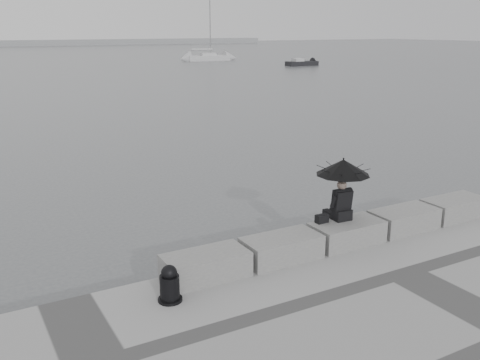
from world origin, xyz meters
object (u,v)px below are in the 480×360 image
seated_person (343,175)px  mooring_bollard (170,286)px  small_motorboat (302,63)px  sailboat_right (208,57)px

seated_person → mooring_bollard: size_ratio=2.06×
seated_person → small_motorboat: 64.11m
seated_person → sailboat_right: size_ratio=0.11×
sailboat_right → small_motorboat: sailboat_right is taller
seated_person → mooring_bollard: (-4.31, -0.70, -1.22)m
seated_person → sailboat_right: (30.52, 69.18, -1.46)m
mooring_bollard → small_motorboat: size_ratio=0.15×
mooring_bollard → sailboat_right: size_ratio=0.05×
seated_person → small_motorboat: bearing=59.4°
seated_person → sailboat_right: bearing=70.5°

